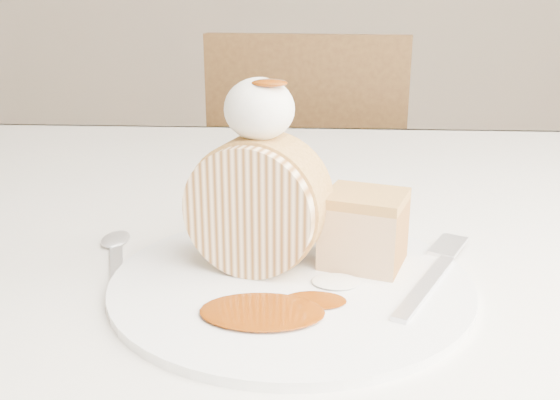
{
  "coord_description": "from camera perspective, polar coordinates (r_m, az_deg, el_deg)",
  "views": [
    {
      "loc": [
        -0.03,
        -0.5,
        0.99
      ],
      "look_at": [
        -0.06,
        -0.01,
        0.82
      ],
      "focal_mm": 40.0,
      "sensor_mm": 36.0,
      "label": 1
    }
  ],
  "objects": [
    {
      "name": "caramel_drizzle",
      "position": [
        0.5,
        -0.97,
        11.38
      ],
      "size": [
        0.03,
        0.02,
        0.01
      ],
      "primitive_type": "ellipsoid",
      "color": "#712C04",
      "rests_on": "whipped_cream"
    },
    {
      "name": "cake_chunk",
      "position": [
        0.56,
        7.68,
        -3.04
      ],
      "size": [
        0.08,
        0.08,
        0.06
      ],
      "primitive_type": "cube",
      "rotation": [
        0.0,
        0.0,
        -0.32
      ],
      "color": "tan",
      "rests_on": "plate"
    },
    {
      "name": "chair_far",
      "position": [
        1.5,
        2.82,
        0.12
      ],
      "size": [
        0.48,
        0.48,
        0.91
      ],
      "rotation": [
        0.0,
        0.0,
        3.02
      ],
      "color": "brown",
      "rests_on": "ground"
    },
    {
      "name": "whipped_cream",
      "position": [
        0.52,
        -1.91,
        8.32
      ],
      "size": [
        0.06,
        0.06,
        0.05
      ],
      "primitive_type": "ellipsoid",
      "color": "white",
      "rests_on": "roulade_slice"
    },
    {
      "name": "roulade_slice",
      "position": [
        0.54,
        -2.05,
        -0.44
      ],
      "size": [
        0.13,
        0.09,
        0.11
      ],
      "primitive_type": "cylinder",
      "rotation": [
        1.57,
        0.0,
        -0.26
      ],
      "color": "beige",
      "rests_on": "plate"
    },
    {
      "name": "caramel_pool",
      "position": [
        0.48,
        -1.66,
        -10.14
      ],
      "size": [
        0.11,
        0.09,
        0.0
      ],
      "primitive_type": null,
      "rotation": [
        0.0,
        0.0,
        -0.32
      ],
      "color": "#712C04",
      "rests_on": "plate"
    },
    {
      "name": "spoon",
      "position": [
        0.57,
        -14.62,
        -6.71
      ],
      "size": [
        0.07,
        0.16,
        0.0
      ],
      "primitive_type": "cube",
      "rotation": [
        0.0,
        0.0,
        0.33
      ],
      "color": "silver",
      "rests_on": "table"
    },
    {
      "name": "table",
      "position": [
        0.78,
        5.27,
        -6.72
      ],
      "size": [
        1.4,
        0.9,
        0.75
      ],
      "color": "silver",
      "rests_on": "ground"
    },
    {
      "name": "fork",
      "position": [
        0.53,
        13.16,
        -7.7
      ],
      "size": [
        0.1,
        0.17,
        0.0
      ],
      "primitive_type": "cube",
      "rotation": [
        0.0,
        0.0,
        -0.46
      ],
      "color": "silver",
      "rests_on": "plate"
    },
    {
      "name": "plate",
      "position": [
        0.54,
        1.01,
        -7.44
      ],
      "size": [
        0.39,
        0.39,
        0.01
      ],
      "primitive_type": "cylinder",
      "rotation": [
        0.0,
        0.0,
        -0.32
      ],
      "color": "white",
      "rests_on": "table"
    }
  ]
}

